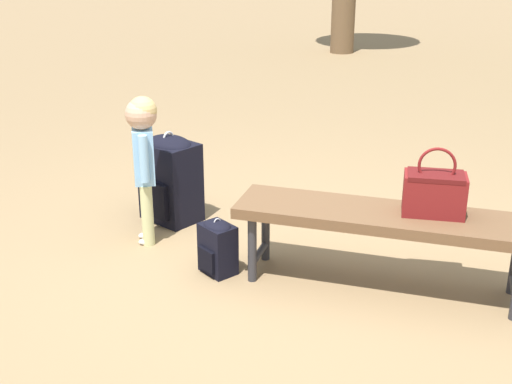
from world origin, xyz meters
name	(u,v)px	position (x,y,z in m)	size (l,w,h in m)	color
ground_plane	(270,266)	(0.00, 0.00, 0.00)	(40.00, 40.00, 0.00)	#8C704C
park_bench	(384,222)	(-0.64, -0.11, 0.39)	(1.65, 0.77, 0.45)	brown
handbag	(434,192)	(-0.87, -0.21, 0.58)	(0.36, 0.28, 0.37)	maroon
child_standing	(143,147)	(0.84, 0.09, 0.63)	(0.19, 0.21, 0.94)	#CCCC8C
backpack_large	(170,176)	(0.93, -0.27, 0.31)	(0.42, 0.37, 0.63)	black
backpack_small	(218,246)	(0.22, 0.21, 0.17)	(0.24, 0.22, 0.34)	black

